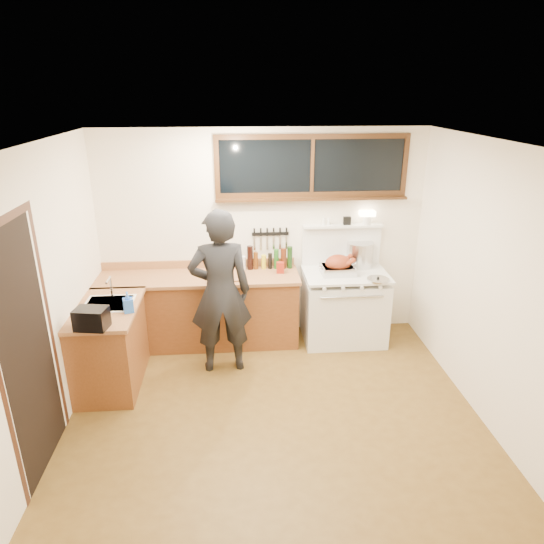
{
  "coord_description": "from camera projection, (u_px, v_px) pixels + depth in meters",
  "views": [
    {
      "loc": [
        -0.34,
        -4.04,
        3.02
      ],
      "look_at": [
        0.05,
        0.85,
        1.15
      ],
      "focal_mm": 32.0,
      "sensor_mm": 36.0,
      "label": 1
    }
  ],
  "objects": [
    {
      "name": "counter_back",
      "position": [
        200.0,
        309.0,
        5.99
      ],
      "size": [
        2.44,
        0.64,
        1.0
      ],
      "color": "brown",
      "rests_on": "ground"
    },
    {
      "name": "counter_left",
      "position": [
        110.0,
        345.0,
        5.16
      ],
      "size": [
        0.64,
        1.09,
        0.9
      ],
      "color": "brown",
      "rests_on": "ground"
    },
    {
      "name": "stockpot",
      "position": [
        360.0,
        254.0,
        6.1
      ],
      "size": [
        0.39,
        0.39,
        0.31
      ],
      "color": "silver",
      "rests_on": "vintage_stove"
    },
    {
      "name": "vintage_stove",
      "position": [
        344.0,
        305.0,
        6.09
      ],
      "size": [
        1.02,
        0.74,
        1.6
      ],
      "color": "white",
      "rests_on": "ground"
    },
    {
      "name": "man",
      "position": [
        220.0,
        293.0,
        5.27
      ],
      "size": [
        0.72,
        0.51,
        1.87
      ],
      "color": "black",
      "rests_on": "ground"
    },
    {
      "name": "pot_lid",
      "position": [
        378.0,
        279.0,
        5.69
      ],
      "size": [
        0.27,
        0.27,
        0.04
      ],
      "color": "silver",
      "rests_on": "vintage_stove"
    },
    {
      "name": "knife_strip",
      "position": [
        270.0,
        235.0,
        6.02
      ],
      "size": [
        0.46,
        0.03,
        0.28
      ],
      "color": "black",
      "rests_on": "room_shell"
    },
    {
      "name": "ground_plane",
      "position": [
        274.0,
        410.0,
        4.87
      ],
      "size": [
        4.0,
        3.5,
        0.02
      ],
      "primitive_type": "cube",
      "color": "brown"
    },
    {
      "name": "cutting_board",
      "position": [
        221.0,
        275.0,
        5.72
      ],
      "size": [
        0.42,
        0.34,
        0.14
      ],
      "color": "#9F683F",
      "rests_on": "counter_back"
    },
    {
      "name": "soap_bottle",
      "position": [
        128.0,
        302.0,
        4.85
      ],
      "size": [
        0.12,
        0.12,
        0.22
      ],
      "color": "blue",
      "rests_on": "counter_left"
    },
    {
      "name": "pitcher",
      "position": [
        242.0,
        263.0,
        6.01
      ],
      "size": [
        0.09,
        0.09,
        0.17
      ],
      "color": "white",
      "rests_on": "counter_back"
    },
    {
      "name": "back_window",
      "position": [
        312.0,
        173.0,
        5.77
      ],
      "size": [
        2.32,
        0.13,
        0.77
      ],
      "color": "black",
      "rests_on": "room_shell"
    },
    {
      "name": "left_doorway",
      "position": [
        28.0,
        350.0,
        3.81
      ],
      "size": [
        0.02,
        1.04,
        2.17
      ],
      "color": "black",
      "rests_on": "ground"
    },
    {
      "name": "bottle_cluster",
      "position": [
        270.0,
        259.0,
        6.02
      ],
      "size": [
        0.56,
        0.07,
        0.3
      ],
      "color": "black",
      "rests_on": "counter_back"
    },
    {
      "name": "roast_turkey",
      "position": [
        338.0,
        266.0,
        5.86
      ],
      "size": [
        0.44,
        0.32,
        0.24
      ],
      "color": "silver",
      "rests_on": "vintage_stove"
    },
    {
      "name": "saucepan",
      "position": [
        340.0,
        260.0,
        6.18
      ],
      "size": [
        0.2,
        0.28,
        0.11
      ],
      "color": "silver",
      "rests_on": "vintage_stove"
    },
    {
      "name": "coffee_tin",
      "position": [
        280.0,
        268.0,
        5.9
      ],
      "size": [
        0.1,
        0.08,
        0.14
      ],
      "color": "maroon",
      "rests_on": "counter_back"
    },
    {
      "name": "room_shell",
      "position": [
        274.0,
        253.0,
        4.28
      ],
      "size": [
        4.1,
        3.6,
        2.65
      ],
      "color": "white",
      "rests_on": "ground"
    },
    {
      "name": "toaster",
      "position": [
        91.0,
        319.0,
        4.52
      ],
      "size": [
        0.32,
        0.25,
        0.2
      ],
      "color": "black",
      "rests_on": "counter_left"
    },
    {
      "name": "sink_unit",
      "position": [
        109.0,
        309.0,
        5.09
      ],
      "size": [
        0.5,
        0.45,
        0.37
      ],
      "color": "white",
      "rests_on": "counter_left"
    }
  ]
}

